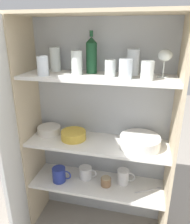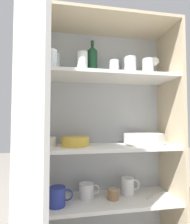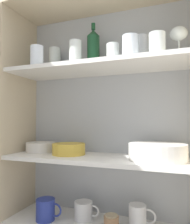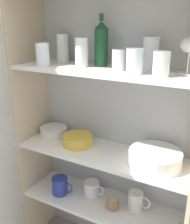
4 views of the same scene
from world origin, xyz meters
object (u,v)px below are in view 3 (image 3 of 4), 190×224
Objects in this scene: plate_stack_white at (157,152)px; storage_jar at (111,222)px; mixing_bowl_large at (69,148)px; wine_bottle at (93,49)px; coffee_mug_primary at (138,216)px; serving_bowl_small at (41,146)px.

plate_stack_white reaches higher than storage_jar.
plate_stack_white is 0.44m from mixing_bowl_large.
coffee_mug_primary is (0.23, -0.02, -0.82)m from wine_bottle.
wine_bottle is 0.61m from plate_stack_white.
serving_bowl_small is 0.61m from coffee_mug_primary.
plate_stack_white is 0.63m from serving_bowl_small.
mixing_bowl_large is 0.20m from serving_bowl_small.
storage_jar is at bearing -7.80° from serving_bowl_small.
wine_bottle is 0.53m from mixing_bowl_large.
coffee_mug_primary is at bearing -5.53° from wine_bottle.
serving_bowl_small is at bearing 175.83° from plate_stack_white.
serving_bowl_small reaches higher than coffee_mug_primary.
mixing_bowl_large reaches higher than storage_jar.
plate_stack_white is at bearing -23.26° from coffee_mug_primary.
serving_bowl_small is at bearing 168.94° from mixing_bowl_large.
plate_stack_white is 1.55× the size of serving_bowl_small.
storage_jar is at bearing -32.49° from wine_bottle.
mixing_bowl_large is 1.34× the size of coffee_mug_primary.
coffee_mug_primary is (0.54, -0.01, -0.30)m from serving_bowl_small.
mixing_bowl_large is 0.46m from coffee_mug_primary.
coffee_mug_primary reaches higher than storage_jar.
wine_bottle is 0.85m from storage_jar.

